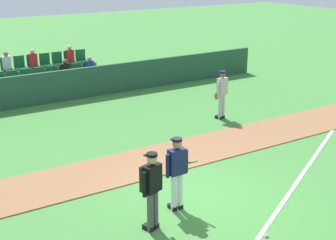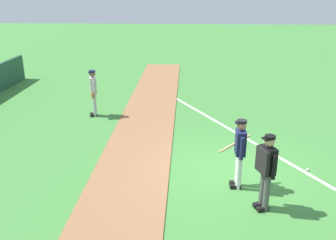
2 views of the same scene
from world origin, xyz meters
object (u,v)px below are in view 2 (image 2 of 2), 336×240
batter_navy_jersey (240,151)px  runner_grey_jersey (93,92)px  baseball (308,170)px  umpire_home_plate (266,168)px

batter_navy_jersey → runner_grey_jersey: (5.02, 4.76, -0.01)m
batter_navy_jersey → baseball: batter_navy_jersey is taller
umpire_home_plate → baseball: umpire_home_plate is taller
batter_navy_jersey → baseball: size_ratio=23.78×
batter_navy_jersey → umpire_home_plate: same height
batter_navy_jersey → umpire_home_plate: bearing=-154.6°
umpire_home_plate → runner_grey_jersey: 7.90m
umpire_home_plate → runner_grey_jersey: bearing=41.1°
batter_navy_jersey → umpire_home_plate: (-0.92, -0.44, 0.03)m
batter_navy_jersey → runner_grey_jersey: bearing=43.4°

